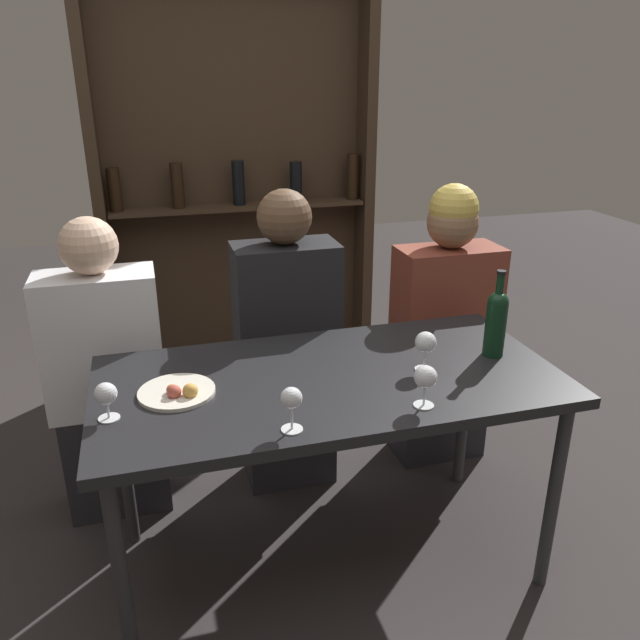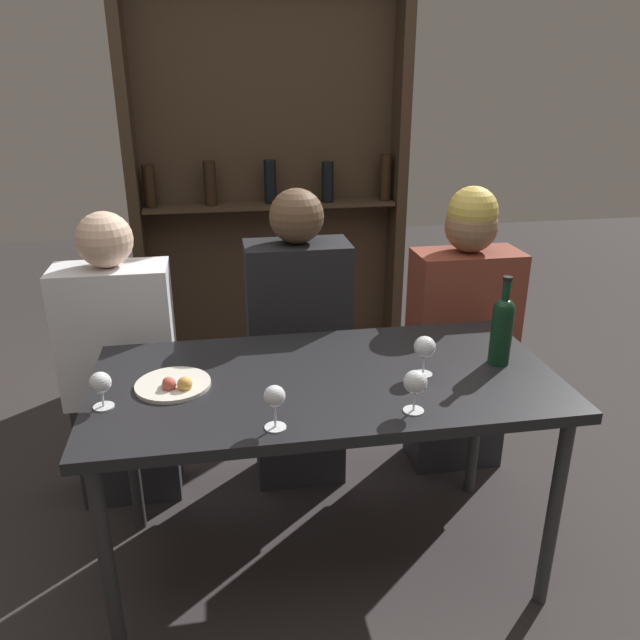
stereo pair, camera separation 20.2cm
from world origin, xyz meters
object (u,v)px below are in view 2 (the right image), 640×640
Objects in this scene: wine_bottle at (502,327)px; wine_glass_0 at (275,398)px; wine_glass_2 at (425,348)px; seated_person_right at (461,338)px; wine_glass_3 at (415,383)px; food_plate_0 at (174,384)px; seated_person_center at (298,351)px; seated_person_left at (122,372)px; wine_glass_1 at (100,384)px.

wine_bottle is 0.82m from wine_glass_0.
wine_bottle reaches higher than wine_glass_2.
wine_glass_3 is at bearing -120.64° from seated_person_right.
wine_glass_0 is at bearing -45.28° from food_plate_0.
wine_glass_2 is 0.79m from food_plate_0.
food_plate_0 is 0.73m from seated_person_center.
seated_person_right is (1.40, 0.00, 0.04)m from seated_person_left.
seated_person_left is 0.95× the size of seated_person_center.
wine_glass_3 is 0.87m from seated_person_center.
wine_bottle is at bearing -42.22° from seated_person_center.
seated_person_left reaches higher than wine_glass_2.
seated_person_center is at bearing 118.84° from wine_glass_2.
wine_glass_3 is (-0.38, -0.26, -0.04)m from wine_bottle.
seated_person_center is at bearing 77.97° from wine_glass_0.
seated_person_center reaches higher than seated_person_right.
wine_glass_3 is 0.96m from seated_person_right.
seated_person_center reaches higher than wine_glass_3.
food_plate_0 is 0.19× the size of seated_person_center.
wine_glass_3 is at bearing -41.04° from seated_person_left.
seated_person_left is at bearing 94.19° from wine_glass_1.
seated_person_right is (0.87, 0.83, -0.24)m from wine_glass_0.
wine_glass_3 is at bearing 3.29° from wine_glass_0.
seated_person_right reaches higher than food_plate_0.
wine_glass_2 is 0.57× the size of food_plate_0.
wine_glass_0 is at bearing -154.34° from wine_glass_2.
wine_glass_1 is 0.89m from wine_glass_3.
wine_glass_1 is at bearing -136.13° from seated_person_center.
wine_glass_2 reaches higher than food_plate_0.
wine_bottle is at bearing -100.40° from seated_person_right.
seated_person_right reaches higher than wine_glass_0.
wine_glass_1 is 0.98m from wine_glass_2.
seated_person_left is (-1.30, 0.54, -0.32)m from wine_bottle.
wine_glass_3 is at bearing -21.10° from food_plate_0.
wine_glass_0 is at bearing -102.03° from seated_person_center.
seated_person_left is 0.96× the size of seated_person_right.
wine_glass_0 is 0.55m from wine_glass_2.
wine_glass_0 is 0.41m from food_plate_0.
wine_glass_1 is 0.68m from seated_person_left.
seated_person_left is (-0.92, 0.80, -0.28)m from wine_glass_3.
wine_glass_1 is at bearing -155.51° from food_plate_0.
food_plate_0 is at bearing -130.37° from seated_person_center.
wine_glass_1 is 0.22m from food_plate_0.
seated_person_right is at bearing 0.00° from seated_person_center.
seated_person_right is at bearing 25.02° from food_plate_0.
seated_person_center reaches higher than wine_bottle.
wine_glass_0 is 1.00× the size of wine_glass_3.
wine_glass_2 is 0.11× the size of seated_person_center.
wine_bottle is at bearing -22.69° from seated_person_left.
wine_glass_3 is 0.10× the size of seated_person_right.
wine_bottle is 0.86m from seated_person_center.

